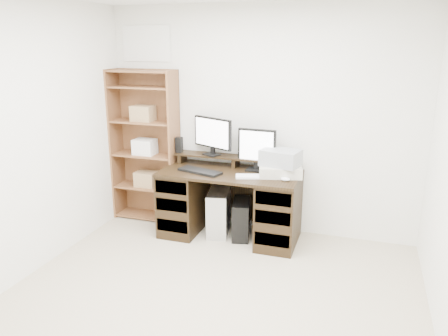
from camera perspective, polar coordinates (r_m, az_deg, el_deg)
The scene contains 14 objects.
room at distance 3.02m, azimuth -4.47°, elevation -0.23°, with size 3.54×4.04×2.54m.
desk at distance 4.83m, azimuth 0.80°, elevation -4.59°, with size 1.50×0.70×0.75m.
riser_shelf at distance 4.88m, azimuth 1.55°, elevation 1.23°, with size 1.40×0.22×0.12m.
monitor_wide at distance 4.88m, azimuth -1.50°, elevation 4.43°, with size 0.50×0.25×0.42m.
monitor_small at distance 4.71m, azimuth 4.30°, elevation 2.60°, with size 0.42×0.16×0.46m.
speaker at distance 5.06m, azimuth -5.88°, elevation 3.03°, with size 0.07×0.07×0.18m, color black.
keyboard_black at distance 4.69m, azimuth -3.16°, elevation -0.43°, with size 0.49×0.16×0.03m, color black.
keyboard_white at distance 4.52m, azimuth 4.37°, elevation -1.12°, with size 0.44×0.13×0.02m, color white.
mouse at distance 4.44m, azimuth 8.03°, elevation -1.46°, with size 0.10×0.06×0.04m, color white.
printer at distance 4.61m, azimuth 7.36°, elevation -0.31°, with size 0.44×0.33×0.11m, color #BAB5A2.
basket at distance 4.57m, azimuth 7.42°, elevation 1.35°, with size 0.39×0.28×0.17m, color #91969B.
tower_silver at distance 4.97m, azimuth -0.66°, elevation -5.69°, with size 0.22×0.50×0.50m, color #B7BABE.
tower_black at distance 4.88m, azimuth 2.27°, elevation -6.64°, with size 0.26×0.45×0.42m.
bookshelf at distance 5.29m, azimuth -10.18°, elevation 2.99°, with size 0.80×0.30×1.80m.
Camera 1 is at (1.13, -2.66, 2.10)m, focal length 35.00 mm.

